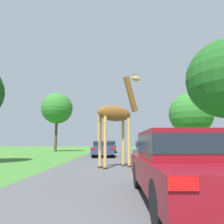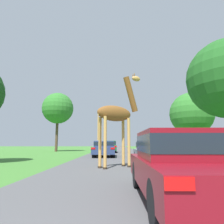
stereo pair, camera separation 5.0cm
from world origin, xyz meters
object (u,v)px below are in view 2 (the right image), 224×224
(car_lead_maroon, at_px, (180,163))
(car_queue_right, at_px, (110,146))
(car_queue_left, at_px, (104,148))
(sign_post, at_px, (221,146))
(giraffe_near_road, at_px, (118,114))
(tree_centre_back, at_px, (58,108))
(tree_left_edge, at_px, (192,114))
(car_far_ahead, at_px, (150,150))

(car_lead_maroon, distance_m, car_queue_right, 22.38)
(car_queue_left, relative_size, sign_post, 2.75)
(giraffe_near_road, height_order, tree_centre_back, tree_centre_back)
(giraffe_near_road, height_order, tree_left_edge, tree_left_edge)
(car_lead_maroon, bearing_deg, car_queue_right, 95.44)
(car_far_ahead, bearing_deg, giraffe_near_road, -124.04)
(car_lead_maroon, distance_m, sign_post, 7.06)
(car_queue_right, height_order, car_queue_left, car_queue_right)
(car_far_ahead, bearing_deg, tree_centre_back, 124.33)
(car_queue_right, relative_size, car_far_ahead, 1.06)
(car_queue_right, distance_m, sign_post, 17.51)
(car_lead_maroon, distance_m, car_far_ahead, 9.14)
(car_lead_maroon, height_order, tree_left_edge, tree_left_edge)
(car_queue_left, bearing_deg, car_far_ahead, -55.73)
(tree_centre_back, bearing_deg, tree_left_edge, -17.82)
(car_queue_right, bearing_deg, car_queue_left, -91.54)
(tree_centre_back, bearing_deg, car_far_ahead, -55.67)
(car_lead_maroon, height_order, car_queue_left, car_lead_maroon)
(car_far_ahead, xyz_separation_m, sign_post, (2.99, -3.24, 0.35))
(car_queue_left, height_order, tree_left_edge, tree_left_edge)
(car_queue_right, height_order, tree_centre_back, tree_centre_back)
(tree_left_edge, bearing_deg, car_queue_right, 163.83)
(giraffe_near_road, distance_m, car_queue_left, 8.35)
(tree_centre_back, bearing_deg, car_queue_left, -55.64)
(giraffe_near_road, relative_size, sign_post, 3.36)
(giraffe_near_road, xyz_separation_m, car_queue_right, (-0.89, 16.41, -1.86))
(tree_left_edge, bearing_deg, car_far_ahead, -123.49)
(car_lead_maroon, distance_m, tree_centre_back, 27.62)
(tree_centre_back, bearing_deg, giraffe_near_road, -65.49)
(car_far_ahead, relative_size, tree_left_edge, 0.55)
(tree_left_edge, distance_m, sign_post, 14.54)
(car_lead_maroon, bearing_deg, sign_post, 56.07)
(car_lead_maroon, height_order, sign_post, sign_post)
(tree_centre_back, distance_m, sign_post, 24.37)
(giraffe_near_road, xyz_separation_m, car_lead_maroon, (1.23, -5.87, -1.89))
(car_queue_right, bearing_deg, tree_left_edge, -16.17)
(giraffe_near_road, height_order, car_far_ahead, giraffe_near_road)
(giraffe_near_road, bearing_deg, sign_post, 55.55)
(giraffe_near_road, xyz_separation_m, sign_post, (5.17, -0.02, -1.59))
(giraffe_near_road, height_order, car_lead_maroon, giraffe_near_road)
(car_queue_left, xyz_separation_m, tree_centre_back, (-7.66, 11.21, 5.63))
(giraffe_near_road, distance_m, car_queue_right, 16.54)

